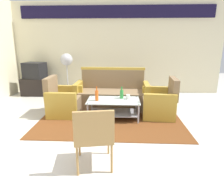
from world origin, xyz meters
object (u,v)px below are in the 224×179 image
Objects in this scene: pedestal_fan at (67,62)px; cup at (128,97)px; tv_stand at (36,86)px; armchair_right at (159,103)px; television at (35,70)px; coffee_table at (113,106)px; couch at (112,95)px; bottle_orange at (97,95)px; wicker_chair at (94,133)px; bottle_green at (122,94)px; armchair_left at (64,102)px.

cup is at bearing -44.00° from pedestal_fan.
armchair_right is at bearing -24.43° from tv_stand.
television reaches higher than cup.
tv_stand reaches higher than coffee_table.
coffee_table is at bearing 96.24° from couch.
bottle_orange is (-0.28, -0.80, 0.21)m from couch.
armchair_right is 3.84m from television.
coffee_table is 3.03m from tv_stand.
couch reaches higher than wicker_chair.
tv_stand is (-3.47, 1.58, -0.03)m from armchair_right.
cup is (0.14, -0.06, -0.05)m from bottle_green.
tv_stand is 4.12m from wicker_chair.
armchair_left is at bearing 94.02° from armchair_right.
armchair_left is 1.46m from cup.
coffee_table is at bearing -50.70° from pedestal_fan.
bottle_orange is 0.24× the size of pedestal_fan.
bottle_orange reaches higher than cup.
cup is 1.81m from wicker_chair.
tv_stand is at bearing 148.79° from cup.
pedestal_fan is (-1.79, 1.73, 0.55)m from cup.
tv_stand is (-2.64, 1.62, -0.25)m from bottle_green.
tv_stand is 0.63× the size of pedestal_fan.
armchair_right is at bearing -33.17° from pedestal_fan.
wicker_chair is at bearing 151.66° from armchair_right.
tv_stand is at bearing 144.46° from coffee_table.
armchair_left is at bearing -49.55° from tv_stand.
coffee_table is at bearing -141.91° from bottle_green.
television is at bearing -21.74° from couch.
television is (-1.33, 1.57, 0.47)m from armchair_left.
coffee_table is 3.07m from television.
television reaches higher than coffee_table.
armchair_right is (2.14, -0.01, 0.00)m from armchair_left.
cup is 3.26m from television.
armchair_right is 1.06× the size of tv_stand.
bottle_green reaches higher than coffee_table.
cup is at bearing 65.08° from wicker_chair.
bottle_green is 2.41m from pedestal_fan.
armchair_left is at bearing 162.31° from bottle_orange.
couch is 0.74m from coffee_table.
couch is at bearing 117.19° from armchair_left.
bottle_green is at bearing 38.09° from coffee_table.
bottle_orange is (-0.52, -0.19, 0.02)m from bottle_green.
pedestal_fan is (-0.35, 1.61, 0.73)m from armchair_left.
pedestal_fan reaches higher than couch.
armchair_right is at bearing 9.98° from bottle_orange.
cup is (0.31, 0.08, 0.19)m from coffee_table.
bottle_orange is at bearing -168.46° from cup.
wicker_chair is at bearing 134.97° from television.
bottle_orange is at bearing 86.67° from wicker_chair.
armchair_right is 8.50× the size of cup.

